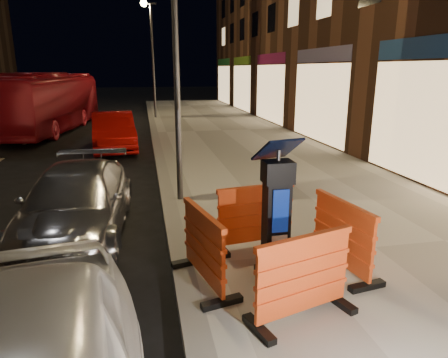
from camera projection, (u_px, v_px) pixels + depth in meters
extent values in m
plane|color=black|center=(183.00, 275.00, 5.68)|extent=(120.00, 120.00, 0.00)
cube|color=#9A978C|center=(374.00, 251.00, 6.23)|extent=(6.00, 60.00, 0.15)
cube|color=slate|center=(183.00, 270.00, 5.66)|extent=(0.30, 60.00, 0.15)
cube|color=black|center=(276.00, 214.00, 5.12)|extent=(0.66, 0.66, 1.77)
cube|color=#E84A19|center=(303.00, 278.00, 4.33)|extent=(1.36, 0.86, 0.98)
cube|color=#E84A19|center=(256.00, 216.00, 6.12)|extent=(1.33, 0.70, 0.98)
cube|color=#E84A19|center=(204.00, 248.00, 5.05)|extent=(0.80, 1.35, 0.98)
cube|color=#E84A19|center=(342.00, 236.00, 5.41)|extent=(0.72, 1.33, 0.98)
imported|color=#9F9FA3|center=(80.00, 235.00, 7.02)|extent=(1.88, 4.19, 1.19)
imported|color=#AC0B0B|center=(115.00, 149.00, 14.46)|extent=(1.79, 4.14, 1.33)
imported|color=maroon|center=(51.00, 131.00, 18.59)|extent=(3.44, 9.76, 2.66)
cylinder|color=#3F3F44|center=(176.00, 51.00, 7.72)|extent=(0.12, 0.12, 6.00)
cylinder|color=#3F3F44|center=(153.00, 62.00, 21.88)|extent=(0.12, 0.12, 6.00)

